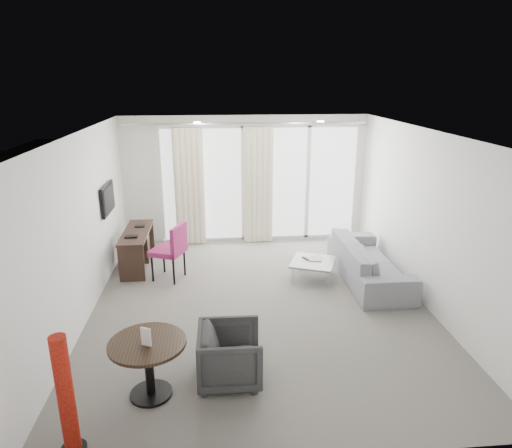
{
  "coord_description": "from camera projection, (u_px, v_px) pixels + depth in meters",
  "views": [
    {
      "loc": [
        -0.62,
        -6.24,
        3.32
      ],
      "look_at": [
        0.0,
        0.6,
        1.1
      ],
      "focal_mm": 32.0,
      "sensor_mm": 36.0,
      "label": 1
    }
  ],
  "objects": [
    {
      "name": "floor",
      "position": [
        260.0,
        304.0,
        6.98
      ],
      "size": [
        5.0,
        6.0,
        0.0
      ],
      "primitive_type": "cube",
      "color": "#66625B",
      "rests_on": "ground"
    },
    {
      "name": "ceiling",
      "position": [
        260.0,
        133.0,
        6.18
      ],
      "size": [
        5.0,
        6.0,
        0.0
      ],
      "primitive_type": "cube",
      "color": "white",
      "rests_on": "ground"
    },
    {
      "name": "wall_left",
      "position": [
        82.0,
        229.0,
        6.37
      ],
      "size": [
        0.0,
        6.0,
        2.6
      ],
      "primitive_type": "cube",
      "color": "silver",
      "rests_on": "ground"
    },
    {
      "name": "wall_right",
      "position": [
        426.0,
        219.0,
        6.8
      ],
      "size": [
        0.0,
        6.0,
        2.6
      ],
      "primitive_type": "cube",
      "color": "silver",
      "rests_on": "ground"
    },
    {
      "name": "wall_front",
      "position": [
        295.0,
        335.0,
        3.74
      ],
      "size": [
        5.0,
        0.0,
        2.6
      ],
      "primitive_type": "cube",
      "color": "silver",
      "rests_on": "ground"
    },
    {
      "name": "window_panel",
      "position": [
        260.0,
        184.0,
        9.47
      ],
      "size": [
        4.0,
        0.02,
        2.38
      ],
      "primitive_type": null,
      "color": "white",
      "rests_on": "ground"
    },
    {
      "name": "window_frame",
      "position": [
        260.0,
        184.0,
        9.46
      ],
      "size": [
        4.1,
        0.06,
        2.44
      ],
      "primitive_type": null,
      "color": "white",
      "rests_on": "ground"
    },
    {
      "name": "curtain_left",
      "position": [
        189.0,
        187.0,
        9.19
      ],
      "size": [
        0.6,
        0.2,
        2.38
      ],
      "primitive_type": null,
      "color": "beige",
      "rests_on": "ground"
    },
    {
      "name": "curtain_right",
      "position": [
        258.0,
        186.0,
        9.31
      ],
      "size": [
        0.6,
        0.2,
        2.38
      ],
      "primitive_type": null,
      "color": "beige",
      "rests_on": "ground"
    },
    {
      "name": "curtain_track",
      "position": [
        246.0,
        124.0,
        8.9
      ],
      "size": [
        4.8,
        0.04,
        0.04
      ],
      "primitive_type": null,
      "color": "#B2B2B7",
      "rests_on": "ceiling"
    },
    {
      "name": "downlight_a",
      "position": [
        197.0,
        123.0,
        7.63
      ],
      "size": [
        0.12,
        0.12,
        0.02
      ],
      "primitive_type": "cylinder",
      "color": "#FFE0B2",
      "rests_on": "ceiling"
    },
    {
      "name": "downlight_b",
      "position": [
        320.0,
        122.0,
        7.81
      ],
      "size": [
        0.12,
        0.12,
        0.02
      ],
      "primitive_type": "cylinder",
      "color": "#FFE0B2",
      "rests_on": "ceiling"
    },
    {
      "name": "desk",
      "position": [
        138.0,
        249.0,
        8.3
      ],
      "size": [
        0.45,
        1.43,
        0.67
      ],
      "primitive_type": null,
      "color": "black",
      "rests_on": "floor"
    },
    {
      "name": "tv",
      "position": [
        108.0,
        199.0,
        7.73
      ],
      "size": [
        0.05,
        0.8,
        0.5
      ],
      "primitive_type": null,
      "color": "black",
      "rests_on": "wall_left"
    },
    {
      "name": "desk_chair",
      "position": [
        168.0,
        252.0,
        7.74
      ],
      "size": [
        0.69,
        0.67,
        0.98
      ],
      "primitive_type": null,
      "rotation": [
        0.0,
        0.0,
        -0.4
      ],
      "color": "#8D1E55",
      "rests_on": "floor"
    },
    {
      "name": "round_table",
      "position": [
        149.0,
        369.0,
        4.9
      ],
      "size": [
        0.94,
        0.94,
        0.66
      ],
      "primitive_type": null,
      "rotation": [
        0.0,
        0.0,
        0.15
      ],
      "color": "black",
      "rests_on": "floor"
    },
    {
      "name": "menu_card",
      "position": [
        146.0,
        340.0,
        4.72
      ],
      "size": [
        0.11,
        0.06,
        0.2
      ],
      "primitive_type": null,
      "rotation": [
        0.0,
        0.0,
        -0.44
      ],
      "color": "white",
      "rests_on": "round_table"
    },
    {
      "name": "red_lamp",
      "position": [
        66.0,
        395.0,
        4.08
      ],
      "size": [
        0.28,
        0.28,
        1.2
      ],
      "primitive_type": "cylinder",
      "rotation": [
        0.0,
        0.0,
        -0.17
      ],
      "color": "maroon",
      "rests_on": "floor"
    },
    {
      "name": "tub_armchair",
      "position": [
        230.0,
        355.0,
        5.15
      ],
      "size": [
        0.73,
        0.71,
        0.66
      ],
      "primitive_type": "imported",
      "rotation": [
        0.0,
        0.0,
        1.55
      ],
      "color": "#2C2C2D",
      "rests_on": "floor"
    },
    {
      "name": "coffee_table",
      "position": [
        313.0,
        270.0,
        7.84
      ],
      "size": [
        0.92,
        0.92,
        0.32
      ],
      "primitive_type": null,
      "rotation": [
        0.0,
        0.0,
        -0.38
      ],
      "color": "gray",
      "rests_on": "floor"
    },
    {
      "name": "remote",
      "position": [
        306.0,
        257.0,
        7.87
      ],
      "size": [
        0.11,
        0.17,
        0.02
      ],
      "primitive_type": null,
      "rotation": [
        0.0,
        0.0,
        0.43
      ],
      "color": "black",
      "rests_on": "coffee_table"
    },
    {
      "name": "magazine",
      "position": [
        316.0,
        256.0,
        7.88
      ],
      "size": [
        0.26,
        0.3,
        0.01
      ],
      "primitive_type": null,
      "rotation": [
        0.0,
        0.0,
        -0.26
      ],
      "color": "gray",
      "rests_on": "coffee_table"
    },
    {
      "name": "sofa",
      "position": [
        369.0,
        261.0,
        7.76
      ],
      "size": [
        0.89,
        2.27,
        0.66
      ],
      "primitive_type": "imported",
      "rotation": [
        0.0,
        0.0,
        1.57
      ],
      "color": "slate",
      "rests_on": "floor"
    },
    {
      "name": "terrace_slab",
      "position": [
        254.0,
        220.0,
        11.29
      ],
      "size": [
        5.6,
        3.0,
        0.12
      ],
      "primitive_type": "cube",
      "color": "#4D4D50",
      "rests_on": "ground"
    },
    {
      "name": "rattan_chair_a",
      "position": [
        294.0,
        209.0,
        10.67
      ],
      "size": [
        0.64,
        0.64,
        0.75
      ],
      "primitive_type": null,
      "rotation": [
        0.0,
        0.0,
        0.31
      ],
      "color": "brown",
      "rests_on": "terrace_slab"
    },
    {
      "name": "rattan_chair_b",
      "position": [
        307.0,
        196.0,
        11.66
      ],
      "size": [
        0.73,
        0.73,
        0.83
      ],
      "primitive_type": null,
      "rotation": [
        0.0,
        0.0,
        -0.35
      ],
      "color": "brown",
      "rests_on": "terrace_slab"
    },
    {
      "name": "rattan_table",
      "position": [
        310.0,
        215.0,
        10.66
      ],
      "size": [
        0.52,
        0.52,
        0.48
      ],
      "primitive_type": null,
      "rotation": [
        0.0,
        0.0,
        0.1
      ],
      "color": "brown",
      "rests_on": "terrace_slab"
    },
    {
      "name": "balustrade",
      "position": [
        249.0,
        185.0,
        12.49
      ],
      "size": [
        5.5,
        0.06,
        1.05
      ],
      "primitive_type": null,
      "color": "#B2B2B7",
      "rests_on": "terrace_slab"
    }
  ]
}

